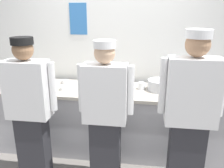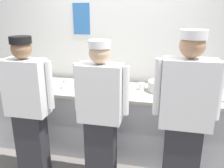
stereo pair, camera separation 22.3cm
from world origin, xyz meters
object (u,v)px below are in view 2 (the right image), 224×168
(plate_stack_front, at_px, (124,87))
(chef_center, at_px, (100,112))
(mixing_bowl_steel, at_px, (160,86))
(squeeze_bottle_primary, at_px, (21,78))
(sheet_tray, at_px, (201,95))
(chef_far_right, at_px, (185,116))
(ramekin_orange_sauce, at_px, (99,91))
(chef_near_left, at_px, (28,106))
(ramekin_yellow_sauce, at_px, (67,80))
(deli_cup, at_px, (142,86))
(ramekin_red_sauce, at_px, (64,87))

(plate_stack_front, bearing_deg, chef_center, -100.08)
(mixing_bowl_steel, xyz_separation_m, squeeze_bottle_primary, (-1.89, -0.14, 0.03))
(sheet_tray, bearing_deg, chef_far_right, -108.51)
(plate_stack_front, xyz_separation_m, sheet_tray, (0.97, -0.05, -0.01))
(plate_stack_front, height_order, ramekin_orange_sauce, plate_stack_front)
(sheet_tray, bearing_deg, chef_near_left, -159.77)
(mixing_bowl_steel, xyz_separation_m, ramekin_yellow_sauce, (-1.32, 0.12, -0.04))
(deli_cup, bearing_deg, squeeze_bottle_primary, -174.91)
(chef_center, xyz_separation_m, sheet_tray, (1.09, 0.67, 0.04))
(chef_center, distance_m, ramekin_orange_sauce, 0.54)
(ramekin_red_sauce, bearing_deg, sheet_tray, 3.84)
(chef_far_right, relative_size, deli_cup, 18.51)
(plate_stack_front, xyz_separation_m, ramekin_orange_sauce, (-0.29, -0.21, -0.00))
(sheet_tray, bearing_deg, ramekin_yellow_sauce, 174.54)
(squeeze_bottle_primary, xyz_separation_m, ramekin_orange_sauce, (1.13, -0.07, -0.08))
(ramekin_orange_sauce, bearing_deg, ramekin_red_sauce, 175.45)
(chef_center, relative_size, ramekin_red_sauce, 18.58)
(sheet_tray, distance_m, ramekin_yellow_sauce, 1.83)
(plate_stack_front, xyz_separation_m, squeeze_bottle_primary, (-1.42, -0.14, 0.08))
(chef_near_left, relative_size, deli_cup, 17.49)
(chef_far_right, bearing_deg, chef_center, 176.28)
(chef_near_left, distance_m, chef_far_right, 1.68)
(chef_center, distance_m, deli_cup, 0.82)
(chef_far_right, bearing_deg, chef_near_left, 179.36)
(ramekin_yellow_sauce, height_order, ramekin_orange_sauce, ramekin_yellow_sauce)
(ramekin_orange_sauce, xyz_separation_m, deli_cup, (0.52, 0.22, 0.02))
(chef_center, height_order, deli_cup, chef_center)
(sheet_tray, height_order, ramekin_red_sauce, ramekin_red_sauce)
(chef_far_right, height_order, ramekin_yellow_sauce, chef_far_right)
(chef_far_right, relative_size, mixing_bowl_steel, 5.51)
(plate_stack_front, bearing_deg, chef_near_left, -141.50)
(ramekin_yellow_sauce, height_order, deli_cup, deli_cup)
(chef_center, xyz_separation_m, ramekin_red_sauce, (-0.66, 0.55, 0.05))
(sheet_tray, relative_size, ramekin_yellow_sauce, 4.92)
(chef_far_right, relative_size, squeeze_bottle_primary, 8.24)
(chef_center, distance_m, chef_far_right, 0.86)
(ramekin_yellow_sauce, distance_m, deli_cup, 1.09)
(plate_stack_front, height_order, deli_cup, deli_cup)
(ramekin_red_sauce, bearing_deg, deli_cup, 9.92)
(squeeze_bottle_primary, relative_size, ramekin_orange_sauce, 2.08)
(ramekin_orange_sauce, bearing_deg, chef_near_left, -140.50)
(chef_center, relative_size, deli_cup, 17.26)
(sheet_tray, relative_size, ramekin_orange_sauce, 5.22)
(mixing_bowl_steel, bearing_deg, chef_near_left, -151.88)
(ramekin_red_sauce, bearing_deg, plate_stack_front, 12.10)
(ramekin_orange_sauce, bearing_deg, ramekin_yellow_sauce, 149.79)
(squeeze_bottle_primary, xyz_separation_m, deli_cup, (1.65, 0.15, -0.05))
(chef_far_right, relative_size, plate_stack_front, 8.46)
(ramekin_orange_sauce, distance_m, deli_cup, 0.56)
(sheet_tray, bearing_deg, chef_center, -148.50)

